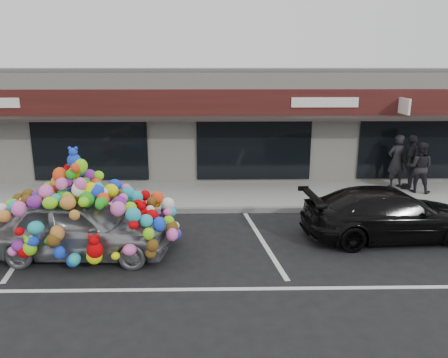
{
  "coord_description": "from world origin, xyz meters",
  "views": [
    {
      "loc": [
        1.59,
        -10.35,
        4.44
      ],
      "look_at": [
        1.82,
        1.4,
        1.36
      ],
      "focal_mm": 35.0,
      "sensor_mm": 36.0,
      "label": 1
    }
  ],
  "objects_px": {
    "pedestrian_c": "(411,162)",
    "toy_car": "(80,219)",
    "pedestrian_a": "(396,161)",
    "pedestrian_b": "(419,167)",
    "black_sedan": "(390,214)"
  },
  "relations": [
    {
      "from": "toy_car",
      "to": "black_sedan",
      "type": "bearing_deg",
      "value": -80.87
    },
    {
      "from": "pedestrian_c",
      "to": "toy_car",
      "type": "bearing_deg",
      "value": -30.87
    },
    {
      "from": "pedestrian_a",
      "to": "pedestrian_b",
      "type": "distance_m",
      "value": 0.85
    },
    {
      "from": "toy_car",
      "to": "pedestrian_c",
      "type": "relative_size",
      "value": 2.39
    },
    {
      "from": "pedestrian_b",
      "to": "pedestrian_a",
      "type": "bearing_deg",
      "value": -22.62
    },
    {
      "from": "pedestrian_b",
      "to": "pedestrian_c",
      "type": "xyz_separation_m",
      "value": [
        -0.12,
        0.47,
        0.09
      ]
    },
    {
      "from": "toy_car",
      "to": "pedestrian_a",
      "type": "height_order",
      "value": "toy_car"
    },
    {
      "from": "pedestrian_a",
      "to": "pedestrian_c",
      "type": "relative_size",
      "value": 0.99
    },
    {
      "from": "pedestrian_a",
      "to": "pedestrian_b",
      "type": "height_order",
      "value": "pedestrian_a"
    },
    {
      "from": "pedestrian_b",
      "to": "black_sedan",
      "type": "bearing_deg",
      "value": 83.72
    },
    {
      "from": "toy_car",
      "to": "pedestrian_a",
      "type": "distance_m",
      "value": 11.06
    },
    {
      "from": "toy_car",
      "to": "pedestrian_a",
      "type": "bearing_deg",
      "value": -58.88
    },
    {
      "from": "toy_car",
      "to": "pedestrian_a",
      "type": "xyz_separation_m",
      "value": [
        9.69,
        5.33,
        0.21
      ]
    },
    {
      "from": "black_sedan",
      "to": "pedestrian_a",
      "type": "height_order",
      "value": "pedestrian_a"
    },
    {
      "from": "pedestrian_c",
      "to": "black_sedan",
      "type": "bearing_deg",
      "value": 3.18
    }
  ]
}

